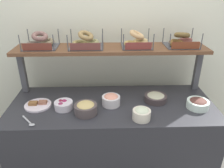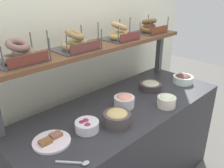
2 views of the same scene
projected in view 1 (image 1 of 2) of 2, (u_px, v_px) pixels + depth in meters
back_wall at (110, 47)px, 2.26m from camera, size 2.97×0.06×2.40m
deli_counter at (112, 142)px, 2.10m from camera, size 1.77×0.70×0.85m
shelf_riser_left at (23, 72)px, 2.04m from camera, size 0.05×0.05×0.40m
shelf_riser_right at (197, 70)px, 2.10m from camera, size 0.05×0.05×0.40m
upper_shelf at (111, 49)px, 1.98m from camera, size 1.73×0.32×0.03m
bowl_tuna_salad at (156, 97)px, 1.94m from camera, size 0.20×0.20×0.07m
bowl_lox_spread at (111, 100)px, 1.88m from camera, size 0.16×0.16×0.10m
bowl_beet_salad at (63, 105)px, 1.83m from camera, size 0.15×0.15×0.08m
bowl_potato_salad at (142, 114)px, 1.69m from camera, size 0.14×0.14×0.10m
bowl_hummus at (86, 108)px, 1.76m from camera, size 0.18×0.18×0.10m
bowl_chocolate_spread at (198, 103)px, 1.84m from camera, size 0.18×0.18×0.08m
serving_plate_white at (38, 105)px, 1.88m from camera, size 0.22×0.22×0.04m
serving_spoon_near_plate at (30, 122)px, 1.65m from camera, size 0.13×0.14×0.01m
bagel_basket_poppy at (40, 42)px, 1.94m from camera, size 0.29×0.26×0.14m
bagel_basket_everything at (86, 42)px, 1.94m from camera, size 0.30×0.26×0.15m
bagel_basket_sesame at (136, 41)px, 1.96m from camera, size 0.27×0.26×0.15m
bagel_basket_cinnamon_raisin at (181, 41)px, 1.98m from camera, size 0.29×0.26×0.14m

